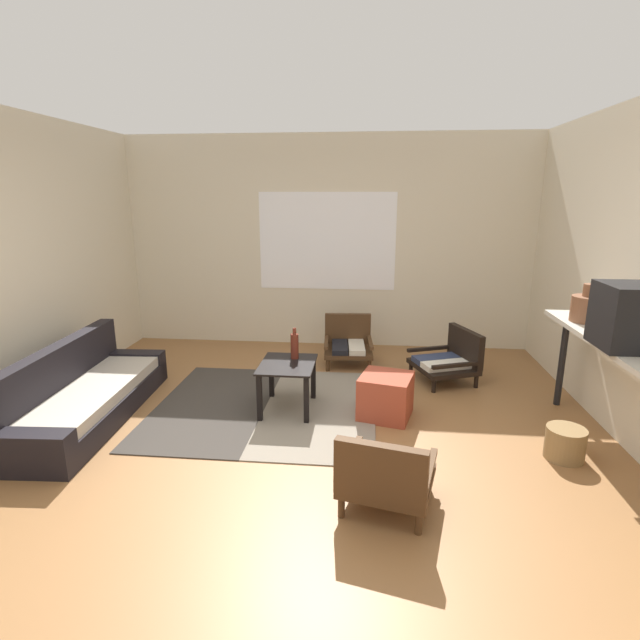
% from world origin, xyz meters
% --- Properties ---
extents(ground_plane, '(7.80, 7.80, 0.00)m').
position_xyz_m(ground_plane, '(0.00, 0.00, 0.00)').
color(ground_plane, olive).
extents(far_wall_with_window, '(5.60, 0.13, 2.70)m').
position_xyz_m(far_wall_with_window, '(0.00, 3.06, 1.35)').
color(far_wall_with_window, beige).
rests_on(far_wall_with_window, ground).
extents(area_rug, '(2.06, 1.96, 0.01)m').
position_xyz_m(area_rug, '(-0.39, 0.90, 0.01)').
color(area_rug, '#38332D').
rests_on(area_rug, ground).
extents(couch, '(0.79, 2.04, 0.67)m').
position_xyz_m(couch, '(-1.97, 0.51, 0.21)').
color(couch, black).
rests_on(couch, ground).
extents(coffee_table, '(0.50, 0.62, 0.46)m').
position_xyz_m(coffee_table, '(-0.18, 0.87, 0.36)').
color(coffee_table, black).
rests_on(coffee_table, ground).
extents(armchair_by_window, '(0.60, 0.60, 0.56)m').
position_xyz_m(armchair_by_window, '(0.32, 2.27, 0.25)').
color(armchair_by_window, '#472D19').
rests_on(armchair_by_window, ground).
extents(armchair_striped_foreground, '(0.68, 0.67, 0.55)m').
position_xyz_m(armchair_striped_foreground, '(0.68, -0.55, 0.25)').
color(armchair_striped_foreground, '#472D19').
rests_on(armchair_striped_foreground, ground).
extents(armchair_corner, '(0.76, 0.78, 0.56)m').
position_xyz_m(armchair_corner, '(1.44, 1.79, 0.25)').
color(armchair_corner, black).
rests_on(armchair_corner, ground).
extents(ottoman_orange, '(0.53, 0.53, 0.39)m').
position_xyz_m(ottoman_orange, '(0.73, 0.82, 0.20)').
color(ottoman_orange, '#993D28').
rests_on(ottoman_orange, ground).
extents(console_shelf, '(0.38, 1.89, 0.92)m').
position_xyz_m(console_shelf, '(2.38, 0.36, 0.82)').
color(console_shelf, beige).
rests_on(console_shelf, ground).
extents(crt_television, '(0.46, 0.42, 0.45)m').
position_xyz_m(crt_television, '(2.37, 0.15, 1.14)').
color(crt_television, black).
rests_on(crt_television, console_shelf).
extents(clay_vase, '(0.26, 0.26, 0.32)m').
position_xyz_m(clay_vase, '(2.38, 0.88, 1.04)').
color(clay_vase, brown).
rests_on(clay_vase, console_shelf).
extents(glass_bottle, '(0.08, 0.08, 0.30)m').
position_xyz_m(glass_bottle, '(-0.13, 1.03, 0.58)').
color(glass_bottle, '#5B2319').
rests_on(glass_bottle, coffee_table).
extents(wicker_basket, '(0.29, 0.29, 0.25)m').
position_xyz_m(wicker_basket, '(2.07, 0.22, 0.12)').
color(wicker_basket, olive).
rests_on(wicker_basket, ground).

